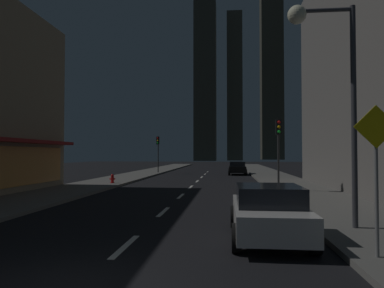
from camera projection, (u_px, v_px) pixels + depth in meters
name	position (u px, v px, depth m)	size (l,w,h in m)	color
ground_plane	(204.00, 176.00, 37.30)	(78.00, 136.00, 0.10)	black
sidewalk_right	(271.00, 175.00, 36.60)	(4.00, 76.00, 0.15)	#605E59
sidewalk_left	(139.00, 174.00, 38.00)	(4.00, 76.00, 0.15)	#605E59
lane_marking_center	(191.00, 187.00, 24.17)	(0.16, 43.80, 0.01)	silver
skyscraper_distant_tall	(205.00, 81.00, 120.62)	(7.38, 8.97, 54.95)	#403D30
skyscraper_distant_mid	(235.00, 86.00, 126.75)	(5.51, 5.50, 53.50)	#484436
skyscraper_distant_short	(271.00, 66.00, 147.23)	(8.93, 8.81, 78.71)	#434032
skyscraper_distant_slender	(315.00, 54.00, 127.50)	(5.14, 5.64, 77.47)	#413E31
car_parked_near	(268.00, 212.00, 9.38)	(1.98, 4.24, 1.45)	silver
car_parked_far	(237.00, 168.00, 38.59)	(1.98, 4.24, 1.45)	black
fire_hydrant_far_left	(112.00, 179.00, 25.80)	(0.42, 0.30, 0.65)	red
traffic_light_near_right	(279.00, 138.00, 20.49)	(0.32, 0.48, 4.20)	#2D2D2D
traffic_light_far_left	(158.00, 146.00, 40.76)	(0.32, 0.48, 4.20)	#2D2D2D
street_lamp_right	(324.00, 60.00, 10.37)	(1.96, 0.56, 6.58)	#38383D
pedestrian_crossing_sign	(376.00, 167.00, 7.30)	(0.91, 0.08, 3.15)	slate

